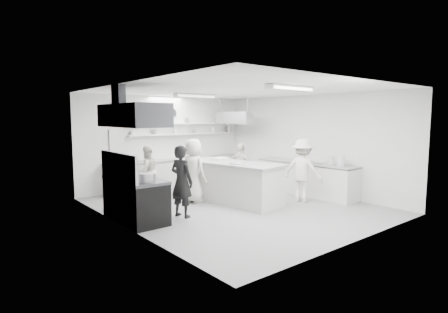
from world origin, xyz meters
TOP-DOWN VIEW (x-y plane):
  - floor at (0.00, 0.00)m, footprint 6.00×7.00m
  - ceiling at (0.00, 0.00)m, footprint 6.00×7.00m
  - wall_back at (0.00, 3.50)m, footprint 6.00×0.04m
  - wall_front at (0.00, -3.50)m, footprint 6.00×0.04m
  - wall_left at (-3.00, 0.00)m, footprint 0.04×7.00m
  - wall_right at (3.00, 0.00)m, footprint 0.04×7.00m
  - stove at (-2.60, 0.40)m, footprint 0.80×1.80m
  - exhaust_hood at (-2.60, 0.40)m, footprint 0.85×2.00m
  - back_counter at (0.30, 3.20)m, footprint 5.00×0.60m
  - shelf_lower at (0.70, 3.37)m, footprint 4.20×0.26m
  - shelf_upper at (0.70, 3.37)m, footprint 4.20×0.26m
  - pass_through_window at (-1.30, 3.48)m, footprint 1.30×0.04m
  - wall_clock at (0.20, 3.46)m, footprint 0.32×0.05m
  - right_counter at (2.65, -0.20)m, footprint 0.74×3.30m
  - pot_rack at (2.00, 2.40)m, footprint 0.30×1.60m
  - light_fixture_front at (0.00, -1.80)m, footprint 1.30×0.25m
  - light_fixture_rear at (0.00, 1.80)m, footprint 1.30×0.25m
  - prep_island at (0.25, 0.44)m, footprint 1.50×2.98m
  - stove_pot at (-2.60, 0.70)m, footprint 0.37×0.37m
  - cook_stove at (-1.63, -0.01)m, footprint 0.55×0.70m
  - cook_back at (-1.26, 2.45)m, footprint 0.74×0.58m
  - cook_island_left at (-0.59, 1.06)m, footprint 0.68×0.92m
  - cook_island_right at (1.29, 1.24)m, footprint 0.57×0.96m
  - cook_right at (1.78, -0.78)m, footprint 0.95×1.26m
  - bowl_island_a at (0.05, 0.06)m, footprint 0.33×0.33m
  - bowl_island_b at (0.20, 0.08)m, footprint 0.27×0.27m
  - bowl_right at (2.71, -0.59)m, footprint 0.30×0.30m

SIDE VIEW (x-z plane):
  - floor at x=0.00m, z-range -0.02..0.00m
  - stove at x=-2.60m, z-range 0.00..0.90m
  - back_counter at x=0.30m, z-range 0.00..0.92m
  - right_counter at x=2.65m, z-range 0.00..0.94m
  - prep_island at x=0.25m, z-range 0.00..1.05m
  - cook_back at x=-1.26m, z-range 0.00..1.51m
  - cook_island_right at x=1.29m, z-range 0.00..1.53m
  - cook_stove at x=-1.63m, z-range 0.00..1.67m
  - cook_right at x=1.78m, z-range 0.00..1.73m
  - cook_island_left at x=-0.59m, z-range 0.00..1.74m
  - bowl_right at x=2.71m, z-range 0.94..1.00m
  - stove_pot at x=-2.60m, z-range 0.91..1.17m
  - bowl_island_b at x=0.20m, z-range 1.05..1.11m
  - bowl_island_a at x=0.05m, z-range 1.05..1.12m
  - pass_through_window at x=-1.30m, z-range 0.95..1.95m
  - wall_back at x=0.00m, z-range 0.00..3.00m
  - wall_front at x=0.00m, z-range 0.00..3.00m
  - wall_left at x=-3.00m, z-range 0.00..3.00m
  - wall_right at x=3.00m, z-range 0.00..3.00m
  - shelf_lower at x=0.70m, z-range 1.73..1.77m
  - shelf_upper at x=0.70m, z-range 2.08..2.12m
  - pot_rack at x=2.00m, z-range 2.10..2.50m
  - exhaust_hood at x=-2.60m, z-range 2.10..2.60m
  - wall_clock at x=0.20m, z-range 2.29..2.61m
  - light_fixture_front at x=0.00m, z-range 2.89..2.99m
  - light_fixture_rear at x=0.00m, z-range 2.89..2.99m
  - ceiling at x=0.00m, z-range 3.00..3.02m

